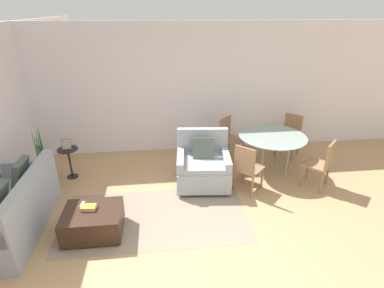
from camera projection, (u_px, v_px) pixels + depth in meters
The scene contains 16 objects.
ground_plane at pixel (210, 263), 3.83m from camera, with size 20.00×20.00×0.00m, color tan.
wall_back at pixel (184, 90), 6.40m from camera, with size 12.00×0.06×2.75m.
area_rug at pixel (156, 217), 4.65m from camera, with size 2.85×1.47×0.01m.
couch at pixel (13, 212), 4.26m from camera, with size 0.84×1.80×0.93m.
armchair at pixel (203, 166), 5.41m from camera, with size 1.01×0.96×0.96m.
ottoman at pixel (93, 221), 4.24m from camera, with size 0.80×0.65×0.39m.
book_stack at pixel (89, 207), 4.20m from camera, with size 0.21×0.15×0.05m.
tv_remote_primary at pixel (82, 204), 4.31m from camera, with size 0.06×0.14×0.01m.
potted_plant at pixel (44, 167), 5.56m from camera, with size 0.34×0.34×1.11m.
side_table at pixel (69, 158), 5.60m from camera, with size 0.37×0.37×0.59m.
picture_frame at pixel (67, 144), 5.48m from camera, with size 0.17×0.07×0.20m.
dining_table at pixel (272, 139), 5.70m from camera, with size 1.28×1.28×0.76m.
dining_chair_near_left at pixel (247, 166), 5.09m from camera, with size 0.59×0.59×0.90m.
dining_chair_near_right at pixel (322, 162), 5.23m from camera, with size 0.59×0.59×0.90m.
dining_chair_far_left at pixel (229, 135), 6.32m from camera, with size 0.59×0.59×0.90m.
dining_chair_far_right at pixel (290, 132), 6.46m from camera, with size 0.59×0.59×0.90m.
Camera 1 is at (-0.56, -2.81, 2.97)m, focal length 28.00 mm.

